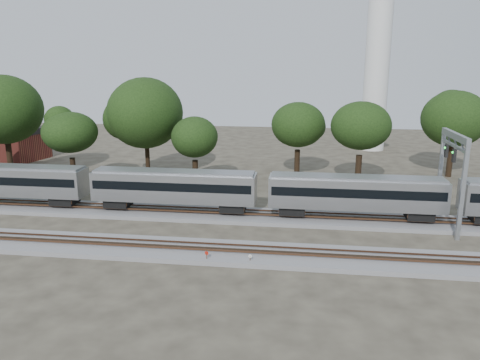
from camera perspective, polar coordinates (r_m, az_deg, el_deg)
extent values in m
plane|color=#383328|center=(44.90, -7.98, -6.65)|extent=(160.00, 160.00, 0.00)
cube|color=slate|center=(50.30, -6.15, -4.08)|extent=(160.00, 5.00, 0.40)
cube|color=brown|center=(49.50, -6.36, -3.83)|extent=(160.00, 0.08, 0.15)
cube|color=brown|center=(50.83, -5.97, -3.34)|extent=(160.00, 0.08, 0.15)
cube|color=slate|center=(41.26, -9.50, -8.30)|extent=(160.00, 5.00, 0.40)
cube|color=brown|center=(40.46, -9.82, -8.08)|extent=(160.00, 0.08, 0.15)
cube|color=brown|center=(41.73, -9.23, -7.36)|extent=(160.00, 0.08, 0.15)
cube|color=#B0B2B7|center=(57.84, -26.26, -0.07)|extent=(17.39, 3.00, 3.00)
cube|color=black|center=(57.78, -26.29, 0.22)|extent=(16.79, 3.05, 0.90)
cube|color=gray|center=(57.53, -26.42, 1.43)|extent=(16.99, 2.40, 0.35)
cube|color=black|center=(55.07, -20.59, -2.25)|extent=(2.60, 2.20, 0.90)
cube|color=#B0B2B7|center=(49.89, -8.04, -0.78)|extent=(17.39, 3.00, 3.00)
cube|color=black|center=(49.82, -8.06, -0.45)|extent=(16.79, 3.05, 0.90)
cube|color=gray|center=(49.52, -8.10, 0.95)|extent=(16.99, 2.40, 0.35)
cube|color=black|center=(52.44, -14.61, -2.59)|extent=(2.60, 2.20, 0.90)
cube|color=black|center=(49.12, -0.87, -3.24)|extent=(2.60, 2.20, 0.90)
cube|color=#B0B2B7|center=(48.36, 13.92, -1.54)|extent=(17.39, 3.00, 3.00)
cube|color=black|center=(48.28, 13.94, -1.19)|extent=(16.79, 3.05, 0.90)
cube|color=gray|center=(47.98, 14.03, 0.25)|extent=(16.99, 2.40, 0.35)
cube|color=black|center=(48.61, 6.38, -3.52)|extent=(2.60, 2.20, 0.90)
cube|color=black|center=(49.98, 21.00, -3.89)|extent=(2.60, 2.20, 0.90)
cylinder|color=#512D19|center=(38.35, -4.08, -9.46)|extent=(0.06, 0.06, 0.94)
cylinder|color=#B6190D|center=(38.19, -4.10, -8.88)|extent=(0.32, 0.16, 0.34)
cylinder|color=#512D19|center=(38.00, 1.24, -9.77)|extent=(0.05, 0.05, 0.81)
cylinder|color=silver|center=(37.85, 1.24, -9.27)|extent=(0.29, 0.08, 0.29)
cube|color=#512D19|center=(38.80, -0.29, -9.66)|extent=(0.57, 0.46, 0.30)
cylinder|color=silver|center=(90.98, 16.37, 13.27)|extent=(4.44, 4.44, 31.05)
cone|color=silver|center=(91.97, 15.80, 4.97)|extent=(7.10, 7.10, 4.44)
cube|color=gray|center=(46.39, 25.50, -1.16)|extent=(0.36, 0.36, 9.38)
cube|color=gray|center=(53.18, 23.21, 0.86)|extent=(0.36, 0.36, 9.38)
cube|color=gray|center=(48.99, 24.78, 4.89)|extent=(0.42, 7.71, 0.63)
cube|color=gray|center=(49.13, 24.67, 3.81)|extent=(0.26, 7.71, 0.26)
cube|color=black|center=(47.97, 24.65, 2.71)|extent=(0.26, 0.52, 1.25)
cube|color=black|center=(50.33, 23.85, 3.26)|extent=(0.26, 0.52, 1.25)
cube|color=maroon|center=(88.47, -26.30, 3.71)|extent=(12.10, 9.40, 4.39)
cube|color=black|center=(88.10, -26.49, 5.43)|extent=(12.33, 9.63, 0.99)
cylinder|color=black|center=(71.09, -26.21, 1.92)|extent=(0.70, 0.70, 5.31)
ellipsoid|color=black|center=(70.13, -26.84, 7.69)|extent=(10.02, 10.02, 8.51)
cylinder|color=black|center=(64.79, -19.63, 0.86)|extent=(0.70, 0.70, 3.89)
ellipsoid|color=black|center=(63.88, -20.02, 5.49)|extent=(7.34, 7.34, 6.24)
cylinder|color=black|center=(66.72, -11.19, 2.25)|extent=(0.70, 0.70, 4.97)
ellipsoid|color=black|center=(65.72, -11.46, 8.01)|extent=(9.37, 9.37, 7.96)
cylinder|color=black|center=(61.47, -5.46, 0.79)|extent=(0.70, 0.70, 3.56)
ellipsoid|color=black|center=(60.56, -5.56, 5.24)|extent=(6.71, 6.71, 5.70)
cylinder|color=black|center=(66.17, 6.96, 1.93)|extent=(0.70, 0.70, 4.10)
ellipsoid|color=black|center=(65.25, 7.10, 6.71)|extent=(7.73, 7.73, 6.57)
cylinder|color=black|center=(62.13, 14.20, 0.96)|extent=(0.70, 0.70, 4.40)
ellipsoid|color=black|center=(61.12, 14.54, 6.43)|extent=(8.30, 8.30, 7.06)
cylinder|color=black|center=(73.12, 24.20, 2.09)|extent=(0.70, 0.70, 4.48)
ellipsoid|color=black|center=(72.25, 24.68, 6.82)|extent=(8.45, 8.45, 7.18)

